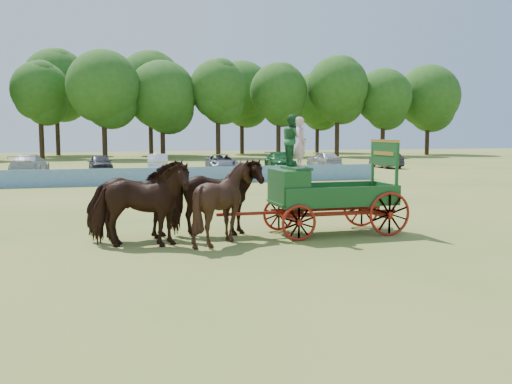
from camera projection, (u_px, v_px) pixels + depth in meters
name	position (u px, v px, depth m)	size (l,w,h in m)	color
ground	(300.00, 229.00, 19.06)	(160.00, 160.00, 0.00)	olive
horse_lead_left	(140.00, 205.00, 15.96)	(1.31, 2.87, 2.42)	black
horse_lead_right	(137.00, 200.00, 17.01)	(1.31, 2.87, 2.42)	black
horse_wheel_left	(224.00, 202.00, 16.62)	(1.96, 2.20, 2.42)	black
horse_wheel_right	(216.00, 198.00, 17.67)	(1.31, 2.87, 2.42)	black
farm_dray	(311.00, 182.00, 17.95)	(6.00, 2.00, 3.79)	maroon
sponsor_banner	(185.00, 175.00, 35.93)	(26.00, 0.08, 1.05)	#1B5C95
parked_cars	(128.00, 163.00, 46.09)	(47.16, 7.36, 1.64)	silver
treeline	(139.00, 88.00, 75.18)	(93.14, 23.40, 14.94)	#382314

